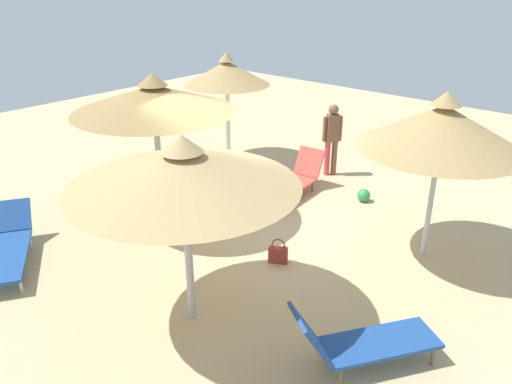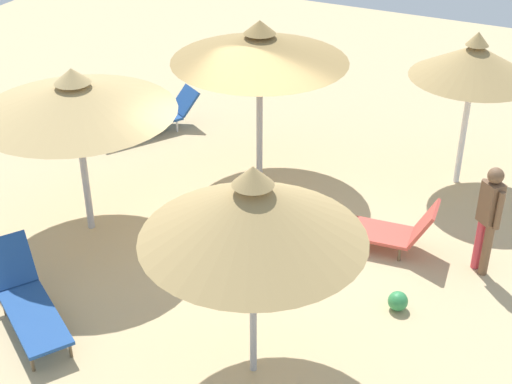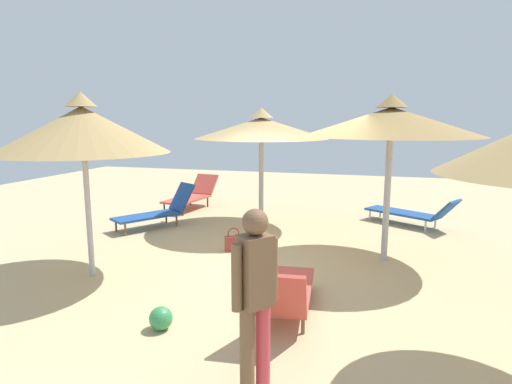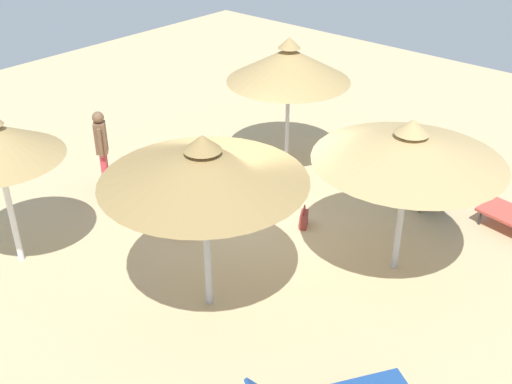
{
  "view_description": "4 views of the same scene",
  "coord_description": "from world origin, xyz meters",
  "px_view_note": "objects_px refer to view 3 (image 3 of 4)",
  "views": [
    {
      "loc": [
        6.03,
        5.5,
        4.47
      ],
      "look_at": [
        -0.36,
        -0.08,
        0.69
      ],
      "focal_mm": 35.2,
      "sensor_mm": 36.0,
      "label": 1
    },
    {
      "loc": [
        -4.39,
        8.9,
        6.52
      ],
      "look_at": [
        -0.09,
        0.01,
        0.7
      ],
      "focal_mm": 52.72,
      "sensor_mm": 36.0,
      "label": 2
    },
    {
      "loc": [
        -6.75,
        -1.41,
        2.42
      ],
      "look_at": [
        0.21,
        0.58,
        1.17
      ],
      "focal_mm": 29.66,
      "sensor_mm": 36.0,
      "label": 3
    },
    {
      "loc": [
        6.15,
        -6.83,
        6.28
      ],
      "look_at": [
        -0.04,
        0.24,
        0.91
      ],
      "focal_mm": 44.02,
      "sensor_mm": 36.0,
      "label": 4
    }
  ],
  "objects_px": {
    "parasol_umbrella_back": "(391,122)",
    "lounge_chair_near_left": "(158,210)",
    "person_standing_back": "(255,291)",
    "handbag": "(234,243)",
    "lounge_chair_front": "(412,212)",
    "lounge_chair_near_right": "(192,195)",
    "parasol_umbrella_far_left": "(83,130)",
    "beach_ball": "(161,318)",
    "lounge_chair_center": "(285,291)",
    "parasol_umbrella_edge": "(261,128)"
  },
  "relations": [
    {
      "from": "parasol_umbrella_back",
      "to": "lounge_chair_near_left",
      "type": "relative_size",
      "value": 1.58
    },
    {
      "from": "person_standing_back",
      "to": "handbag",
      "type": "height_order",
      "value": "person_standing_back"
    },
    {
      "from": "lounge_chair_front",
      "to": "lounge_chair_near_right",
      "type": "relative_size",
      "value": 1.05
    },
    {
      "from": "parasol_umbrella_far_left",
      "to": "lounge_chair_front",
      "type": "xyz_separation_m",
      "value": [
        4.7,
        -5.04,
        -1.95
      ]
    },
    {
      "from": "parasol_umbrella_back",
      "to": "handbag",
      "type": "relative_size",
      "value": 6.6
    },
    {
      "from": "parasol_umbrella_far_left",
      "to": "lounge_chair_front",
      "type": "distance_m",
      "value": 7.16
    },
    {
      "from": "person_standing_back",
      "to": "beach_ball",
      "type": "xyz_separation_m",
      "value": [
        0.81,
        1.37,
        -0.83
      ]
    },
    {
      "from": "lounge_chair_front",
      "to": "person_standing_back",
      "type": "relative_size",
      "value": 1.21
    },
    {
      "from": "lounge_chair_center",
      "to": "lounge_chair_near_right",
      "type": "distance_m",
      "value": 6.82
    },
    {
      "from": "lounge_chair_front",
      "to": "beach_ball",
      "type": "bearing_deg",
      "value": 151.94
    },
    {
      "from": "parasol_umbrella_far_left",
      "to": "person_standing_back",
      "type": "bearing_deg",
      "value": -122.39
    },
    {
      "from": "parasol_umbrella_back",
      "to": "lounge_chair_center",
      "type": "height_order",
      "value": "parasol_umbrella_back"
    },
    {
      "from": "parasol_umbrella_back",
      "to": "lounge_chair_center",
      "type": "relative_size",
      "value": 1.53
    },
    {
      "from": "lounge_chair_center",
      "to": "handbag",
      "type": "distance_m",
      "value": 2.76
    },
    {
      "from": "lounge_chair_near_left",
      "to": "person_standing_back",
      "type": "distance_m",
      "value": 6.34
    },
    {
      "from": "lounge_chair_center",
      "to": "parasol_umbrella_edge",
      "type": "bearing_deg",
      "value": 19.0
    },
    {
      "from": "parasol_umbrella_far_left",
      "to": "beach_ball",
      "type": "relative_size",
      "value": 10.3
    },
    {
      "from": "lounge_chair_near_right",
      "to": "beach_ball",
      "type": "distance_m",
      "value": 6.84
    },
    {
      "from": "lounge_chair_near_right",
      "to": "lounge_chair_near_left",
      "type": "height_order",
      "value": "lounge_chair_near_left"
    },
    {
      "from": "lounge_chair_center",
      "to": "parasol_umbrella_far_left",
      "type": "bearing_deg",
      "value": 80.48
    },
    {
      "from": "parasol_umbrella_far_left",
      "to": "parasol_umbrella_edge",
      "type": "bearing_deg",
      "value": -25.07
    },
    {
      "from": "lounge_chair_near_right",
      "to": "lounge_chair_front",
      "type": "bearing_deg",
      "value": -94.28
    },
    {
      "from": "parasol_umbrella_far_left",
      "to": "handbag",
      "type": "bearing_deg",
      "value": -43.75
    },
    {
      "from": "lounge_chair_near_right",
      "to": "handbag",
      "type": "relative_size",
      "value": 4.39
    },
    {
      "from": "parasol_umbrella_far_left",
      "to": "parasol_umbrella_back",
      "type": "bearing_deg",
      "value": -65.26
    },
    {
      "from": "parasol_umbrella_back",
      "to": "parasol_umbrella_far_left",
      "type": "bearing_deg",
      "value": 114.74
    },
    {
      "from": "handbag",
      "to": "beach_ball",
      "type": "relative_size",
      "value": 1.62
    },
    {
      "from": "lounge_chair_center",
      "to": "beach_ball",
      "type": "height_order",
      "value": "lounge_chair_center"
    },
    {
      "from": "parasol_umbrella_back",
      "to": "lounge_chair_near_right",
      "type": "distance_m",
      "value": 6.22
    },
    {
      "from": "person_standing_back",
      "to": "lounge_chair_center",
      "type": "bearing_deg",
      "value": 2.19
    },
    {
      "from": "parasol_umbrella_far_left",
      "to": "lounge_chair_front",
      "type": "bearing_deg",
      "value": -47.03
    },
    {
      "from": "parasol_umbrella_edge",
      "to": "lounge_chair_center",
      "type": "height_order",
      "value": "parasol_umbrella_edge"
    },
    {
      "from": "handbag",
      "to": "lounge_chair_near_left",
      "type": "bearing_deg",
      "value": 61.07
    },
    {
      "from": "parasol_umbrella_edge",
      "to": "lounge_chair_near_right",
      "type": "bearing_deg",
      "value": 58.75
    },
    {
      "from": "beach_ball",
      "to": "lounge_chair_front",
      "type": "bearing_deg",
      "value": -28.06
    },
    {
      "from": "lounge_chair_front",
      "to": "lounge_chair_near_left",
      "type": "xyz_separation_m",
      "value": [
        -1.67,
        5.55,
        0.07
      ]
    },
    {
      "from": "lounge_chair_near_left",
      "to": "lounge_chair_center",
      "type": "bearing_deg",
      "value": -133.96
    },
    {
      "from": "person_standing_back",
      "to": "beach_ball",
      "type": "relative_size",
      "value": 6.16
    },
    {
      "from": "parasol_umbrella_back",
      "to": "parasol_umbrella_far_left",
      "type": "relative_size",
      "value": 1.04
    },
    {
      "from": "parasol_umbrella_back",
      "to": "lounge_chair_front",
      "type": "bearing_deg",
      "value": -13.53
    },
    {
      "from": "lounge_chair_front",
      "to": "person_standing_back",
      "type": "distance_m",
      "value": 7.02
    },
    {
      "from": "parasol_umbrella_edge",
      "to": "person_standing_back",
      "type": "bearing_deg",
      "value": -165.25
    },
    {
      "from": "lounge_chair_front",
      "to": "person_standing_back",
      "type": "bearing_deg",
      "value": 165.11
    },
    {
      "from": "lounge_chair_near_right",
      "to": "person_standing_back",
      "type": "distance_m",
      "value": 8.17
    },
    {
      "from": "parasol_umbrella_far_left",
      "to": "lounge_chair_near_right",
      "type": "relative_size",
      "value": 1.45
    },
    {
      "from": "lounge_chair_near_right",
      "to": "lounge_chair_near_left",
      "type": "xyz_separation_m",
      "value": [
        -2.1,
        -0.11,
        0.01
      ]
    },
    {
      "from": "lounge_chair_near_left",
      "to": "beach_ball",
      "type": "height_order",
      "value": "lounge_chair_near_left"
    },
    {
      "from": "lounge_chair_front",
      "to": "handbag",
      "type": "height_order",
      "value": "lounge_chair_front"
    },
    {
      "from": "parasol_umbrella_back",
      "to": "person_standing_back",
      "type": "height_order",
      "value": "parasol_umbrella_back"
    },
    {
      "from": "parasol_umbrella_far_left",
      "to": "lounge_chair_near_left",
      "type": "relative_size",
      "value": 1.52
    }
  ]
}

